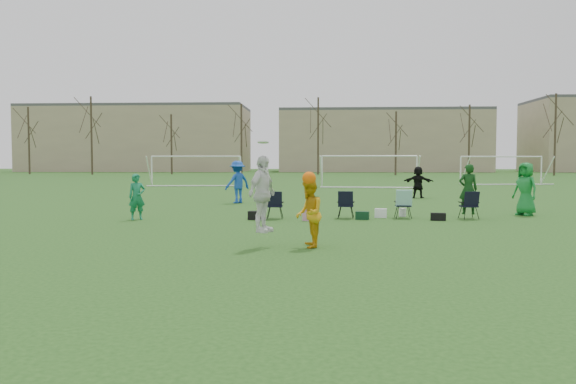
# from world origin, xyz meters

# --- Properties ---
(ground) EXTENTS (260.00, 260.00, 0.00)m
(ground) POSITION_xyz_m (0.00, 0.00, 0.00)
(ground) COLOR #204916
(ground) RESTS_ON ground
(fielder_green_near) EXTENTS (0.69, 0.64, 1.59)m
(fielder_green_near) POSITION_xyz_m (-6.15, 7.12, 0.80)
(fielder_green_near) COLOR #15784C
(fielder_green_near) RESTS_ON ground
(fielder_blue) EXTENTS (1.48, 1.44, 2.04)m
(fielder_blue) POSITION_xyz_m (-3.79, 14.92, 1.02)
(fielder_blue) COLOR #1749B3
(fielder_blue) RESTS_ON ground
(fielder_green_far) EXTENTS (1.06, 1.15, 1.98)m
(fielder_green_far) POSITION_xyz_m (7.80, 9.46, 0.99)
(fielder_green_far) COLOR #167D30
(fielder_green_far) RESTS_ON ground
(fielder_black) EXTENTS (1.69, 1.00, 1.74)m
(fielder_black) POSITION_xyz_m (5.53, 19.11, 0.87)
(fielder_black) COLOR black
(fielder_black) RESTS_ON ground
(center_contest) EXTENTS (1.84, 1.14, 2.50)m
(center_contest) POSITION_xyz_m (-0.68, 1.20, 1.05)
(center_contest) COLOR white
(center_contest) RESTS_ON ground
(sideline_setup) EXTENTS (8.03, 1.93, 1.92)m
(sideline_setup) POSITION_xyz_m (2.72, 8.04, 0.58)
(sideline_setup) COLOR #103B13
(sideline_setup) RESTS_ON ground
(goal_left) EXTENTS (7.39, 0.76, 2.46)m
(goal_left) POSITION_xyz_m (-10.00, 34.00, 1.92)
(goal_left) COLOR white
(goal_left) RESTS_ON ground
(goal_mid) EXTENTS (7.40, 0.63, 2.46)m
(goal_mid) POSITION_xyz_m (4.00, 32.00, 1.92)
(goal_mid) COLOR white
(goal_mid) RESTS_ON ground
(goal_right) EXTENTS (7.35, 1.14, 2.46)m
(goal_right) POSITION_xyz_m (16.00, 38.00, 1.92)
(goal_right) COLOR white
(goal_right) RESTS_ON ground
(tree_line) EXTENTS (110.28, 3.28, 11.40)m
(tree_line) POSITION_xyz_m (0.24, 69.85, 5.09)
(tree_line) COLOR #382B21
(tree_line) RESTS_ON ground
(building_row) EXTENTS (126.00, 16.00, 13.00)m
(building_row) POSITION_xyz_m (6.73, 96.00, 5.99)
(building_row) COLOR tan
(building_row) RESTS_ON ground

